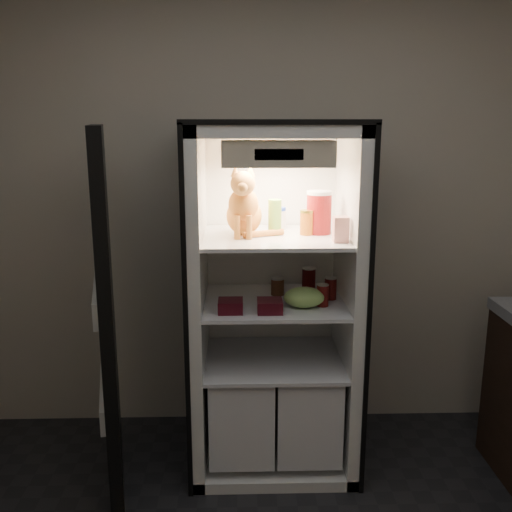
{
  "coord_description": "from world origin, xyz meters",
  "views": [
    {
      "loc": [
        -0.18,
        -1.56,
        1.87
      ],
      "look_at": [
        -0.1,
        1.32,
        1.18
      ],
      "focal_mm": 40.0,
      "sensor_mm": 36.0,
      "label": 1
    }
  ],
  "objects_px": {
    "refrigerator": "(273,323)",
    "soda_can_a": "(309,280)",
    "tabby_cat": "(244,209)",
    "soda_can_c": "(323,295)",
    "salsa_jar": "(307,222)",
    "soda_can_b": "(331,288)",
    "pepper_jar": "(319,212)",
    "mayo_tub": "(278,218)",
    "cream_carton": "(341,229)",
    "berry_box_left": "(231,306)",
    "condiment_jar": "(278,286)",
    "parmesan_shaker": "(275,217)",
    "grape_bag": "(304,297)",
    "berry_box_right": "(270,306)"
  },
  "relations": [
    {
      "from": "refrigerator",
      "to": "soda_can_a",
      "type": "xyz_separation_m",
      "value": [
        0.2,
        0.08,
        0.22
      ]
    },
    {
      "from": "refrigerator",
      "to": "tabby_cat",
      "type": "relative_size",
      "value": 5.07
    },
    {
      "from": "soda_can_a",
      "to": "soda_can_c",
      "type": "relative_size",
      "value": 1.21
    },
    {
      "from": "salsa_jar",
      "to": "soda_can_b",
      "type": "bearing_deg",
      "value": -2.33
    },
    {
      "from": "pepper_jar",
      "to": "soda_can_b",
      "type": "bearing_deg",
      "value": -28.89
    },
    {
      "from": "mayo_tub",
      "to": "pepper_jar",
      "type": "distance_m",
      "value": 0.25
    },
    {
      "from": "tabby_cat",
      "to": "pepper_jar",
      "type": "distance_m",
      "value": 0.39
    },
    {
      "from": "cream_carton",
      "to": "mayo_tub",
      "type": "bearing_deg",
      "value": 129.06
    },
    {
      "from": "soda_can_b",
      "to": "berry_box_left",
      "type": "bearing_deg",
      "value": -159.77
    },
    {
      "from": "refrigerator",
      "to": "soda_can_b",
      "type": "relative_size",
      "value": 15.98
    },
    {
      "from": "refrigerator",
      "to": "soda_can_a",
      "type": "relative_size",
      "value": 13.61
    },
    {
      "from": "refrigerator",
      "to": "condiment_jar",
      "type": "distance_m",
      "value": 0.2
    },
    {
      "from": "condiment_jar",
      "to": "cream_carton",
      "type": "bearing_deg",
      "value": -42.49
    },
    {
      "from": "condiment_jar",
      "to": "soda_can_b",
      "type": "bearing_deg",
      "value": -17.02
    },
    {
      "from": "refrigerator",
      "to": "pepper_jar",
      "type": "bearing_deg",
      "value": -3.29
    },
    {
      "from": "parmesan_shaker",
      "to": "berry_box_left",
      "type": "height_order",
      "value": "parmesan_shaker"
    },
    {
      "from": "soda_can_c",
      "to": "grape_bag",
      "type": "relative_size",
      "value": 0.55
    },
    {
      "from": "mayo_tub",
      "to": "berry_box_left",
      "type": "height_order",
      "value": "mayo_tub"
    },
    {
      "from": "tabby_cat",
      "to": "soda_can_b",
      "type": "height_order",
      "value": "tabby_cat"
    },
    {
      "from": "pepper_jar",
      "to": "cream_carton",
      "type": "xyz_separation_m",
      "value": [
        0.08,
        -0.22,
        -0.05
      ]
    },
    {
      "from": "soda_can_a",
      "to": "tabby_cat",
      "type": "bearing_deg",
      "value": -160.39
    },
    {
      "from": "berry_box_right",
      "to": "condiment_jar",
      "type": "bearing_deg",
      "value": 78.71
    },
    {
      "from": "refrigerator",
      "to": "salsa_jar",
      "type": "xyz_separation_m",
      "value": [
        0.17,
        -0.05,
        0.56
      ]
    },
    {
      "from": "mayo_tub",
      "to": "berry_box_right",
      "type": "bearing_deg",
      "value": -99.49
    },
    {
      "from": "cream_carton",
      "to": "berry_box_left",
      "type": "bearing_deg",
      "value": -178.3
    },
    {
      "from": "cream_carton",
      "to": "berry_box_left",
      "type": "relative_size",
      "value": 1.02
    },
    {
      "from": "mayo_tub",
      "to": "cream_carton",
      "type": "height_order",
      "value": "cream_carton"
    },
    {
      "from": "tabby_cat",
      "to": "berry_box_left",
      "type": "bearing_deg",
      "value": -107.48
    },
    {
      "from": "berry_box_right",
      "to": "tabby_cat",
      "type": "bearing_deg",
      "value": 121.72
    },
    {
      "from": "mayo_tub",
      "to": "soda_can_a",
      "type": "bearing_deg",
      "value": -14.05
    },
    {
      "from": "salsa_jar",
      "to": "grape_bag",
      "type": "xyz_separation_m",
      "value": [
        -0.02,
        -0.14,
        -0.36
      ]
    },
    {
      "from": "salsa_jar",
      "to": "soda_can_b",
      "type": "relative_size",
      "value": 1.09
    },
    {
      "from": "pepper_jar",
      "to": "condiment_jar",
      "type": "relative_size",
      "value": 2.23
    },
    {
      "from": "tabby_cat",
      "to": "cream_carton",
      "type": "distance_m",
      "value": 0.51
    },
    {
      "from": "pepper_jar",
      "to": "soda_can_b",
      "type": "xyz_separation_m",
      "value": [
        0.07,
        -0.04,
        -0.4
      ]
    },
    {
      "from": "parmesan_shaker",
      "to": "soda_can_a",
      "type": "xyz_separation_m",
      "value": [
        0.2,
        0.11,
        -0.37
      ]
    },
    {
      "from": "pepper_jar",
      "to": "soda_can_c",
      "type": "xyz_separation_m",
      "value": [
        0.01,
        -0.15,
        -0.4
      ]
    },
    {
      "from": "parmesan_shaker",
      "to": "cream_carton",
      "type": "relative_size",
      "value": 1.47
    },
    {
      "from": "soda_can_a",
      "to": "berry_box_left",
      "type": "xyz_separation_m",
      "value": [
        -0.43,
        -0.32,
        -0.04
      ]
    },
    {
      "from": "grape_bag",
      "to": "berry_box_left",
      "type": "xyz_separation_m",
      "value": [
        -0.37,
        -0.06,
        -0.02
      ]
    },
    {
      "from": "berry_box_left",
      "to": "parmesan_shaker",
      "type": "bearing_deg",
      "value": 42.59
    },
    {
      "from": "soda_can_b",
      "to": "tabby_cat",
      "type": "bearing_deg",
      "value": -179.99
    },
    {
      "from": "salsa_jar",
      "to": "soda_can_c",
      "type": "xyz_separation_m",
      "value": [
        0.08,
        -0.12,
        -0.36
      ]
    },
    {
      "from": "pepper_jar",
      "to": "condiment_jar",
      "type": "distance_m",
      "value": 0.46
    },
    {
      "from": "tabby_cat",
      "to": "grape_bag",
      "type": "height_order",
      "value": "tabby_cat"
    },
    {
      "from": "soda_can_b",
      "to": "grape_bag",
      "type": "xyz_separation_m",
      "value": [
        -0.16,
        -0.13,
        -0.01
      ]
    },
    {
      "from": "tabby_cat",
      "to": "berry_box_left",
      "type": "relative_size",
      "value": 3.02
    },
    {
      "from": "tabby_cat",
      "to": "condiment_jar",
      "type": "distance_m",
      "value": 0.48
    },
    {
      "from": "pepper_jar",
      "to": "soda_can_a",
      "type": "relative_size",
      "value": 1.61
    },
    {
      "from": "tabby_cat",
      "to": "berry_box_left",
      "type": "height_order",
      "value": "tabby_cat"
    }
  ]
}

